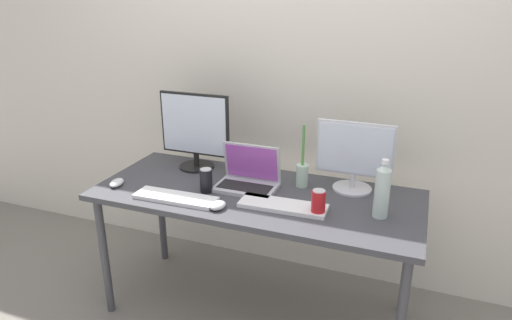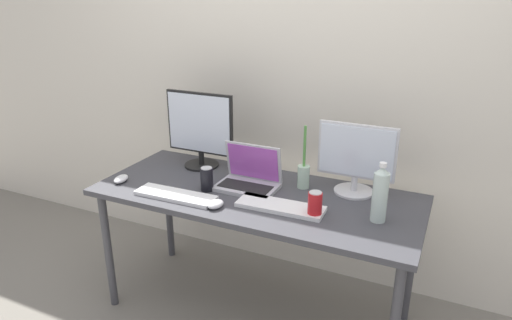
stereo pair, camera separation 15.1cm
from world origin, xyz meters
The scene contains 14 objects.
ground_plane centered at (0.00, 0.00, 0.00)m, with size 16.00×16.00×0.00m, color gray.
wall_back centered at (0.00, 0.59, 1.30)m, with size 7.00×0.08×2.60m, color silver.
work_desk centered at (0.00, 0.00, 0.67)m, with size 1.67×0.70×0.74m.
monitor_left centered at (-0.45, 0.21, 0.97)m, with size 0.42×0.20×0.44m.
monitor_center centered at (0.46, 0.22, 0.93)m, with size 0.39×0.20×0.36m.
laptop_silver centered at (-0.06, 0.05, 0.79)m, with size 0.32×0.21×0.23m.
keyboard_main centered at (0.18, -0.11, 0.75)m, with size 0.42×0.14×0.02m, color white.
keyboard_aux centered at (-0.34, -0.22, 0.75)m, with size 0.42×0.13×0.02m, color white.
mouse_by_keyboard centered at (-0.73, -0.18, 0.76)m, with size 0.06×0.11×0.03m, color silver.
mouse_by_laptop centered at (-0.10, -0.24, 0.76)m, with size 0.07×0.09×0.04m, color silver.
water_bottle centered at (0.63, -0.04, 0.87)m, with size 0.07×0.07×0.28m.
soda_can_near_keyboard centered at (-0.24, -0.08, 0.80)m, with size 0.07×0.07×0.13m.
soda_can_by_laptop centered at (0.36, -0.13, 0.80)m, with size 0.07×0.07×0.13m.
bamboo_vase centered at (0.20, 0.17, 0.81)m, with size 0.06×0.06×0.34m.
Camera 1 is at (0.76, -2.00, 1.72)m, focal length 32.00 mm.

